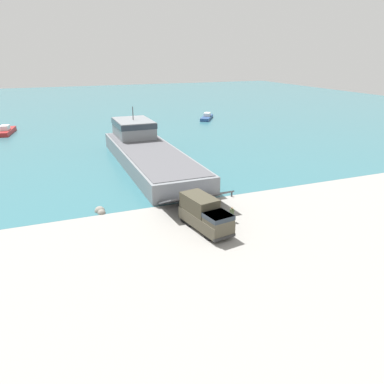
% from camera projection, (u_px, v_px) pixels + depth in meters
% --- Properties ---
extents(ground_plane, '(240.00, 240.00, 0.00)m').
position_uv_depth(ground_plane, '(214.00, 212.00, 43.57)').
color(ground_plane, gray).
extents(water_surface, '(240.00, 180.00, 0.01)m').
position_uv_depth(water_surface, '(96.00, 108.00, 125.29)').
color(water_surface, '#336B75').
rests_on(water_surface, ground_plane).
extents(landing_craft, '(9.05, 38.09, 8.15)m').
position_uv_depth(landing_craft, '(147.00, 150.00, 62.48)').
color(landing_craft, gray).
rests_on(landing_craft, ground_plane).
extents(military_truck, '(3.66, 7.27, 3.36)m').
position_uv_depth(military_truck, '(205.00, 214.00, 38.69)').
color(military_truck, '#4C4738').
rests_on(military_truck, ground_plane).
extents(soldier_on_ramp, '(0.48, 0.34, 1.71)m').
position_uv_depth(soldier_on_ramp, '(232.00, 213.00, 40.66)').
color(soldier_on_ramp, '#475638').
rests_on(soldier_on_ramp, ground_plane).
extents(moored_boat_a, '(6.75, 8.74, 1.67)m').
position_uv_depth(moored_boat_a, '(207.00, 117.00, 103.79)').
color(moored_boat_a, navy).
rests_on(moored_boat_a, ground_plane).
extents(moored_boat_b, '(3.97, 9.02, 2.01)m').
position_uv_depth(moored_boat_b, '(6.00, 131.00, 84.99)').
color(moored_boat_b, '#B22323').
rests_on(moored_boat_b, ground_plane).
extents(mooring_bollard, '(0.25, 0.25, 0.71)m').
position_uv_depth(mooring_bollard, '(232.00, 194.00, 48.01)').
color(mooring_bollard, '#333338').
rests_on(mooring_bollard, ground_plane).
extents(shoreline_rock_a, '(0.94, 0.94, 0.94)m').
position_uv_depth(shoreline_rock_a, '(102.00, 213.00, 43.10)').
color(shoreline_rock_a, gray).
rests_on(shoreline_rock_a, ground_plane).
extents(shoreline_rock_b, '(1.20, 1.20, 1.20)m').
position_uv_depth(shoreline_rock_b, '(100.00, 211.00, 43.66)').
color(shoreline_rock_b, gray).
rests_on(shoreline_rock_b, ground_plane).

